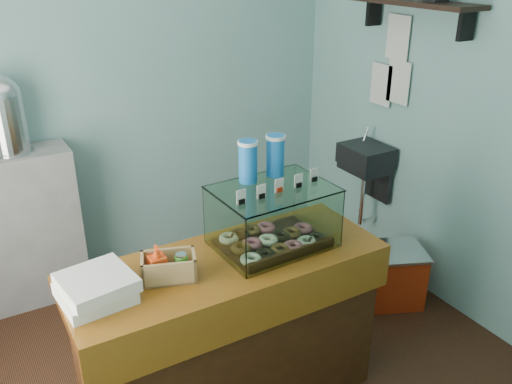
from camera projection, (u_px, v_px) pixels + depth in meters
ground at (211, 370)px, 3.24m from camera, size 3.50×3.50×0.00m
room_shell at (203, 88)px, 2.56m from camera, size 3.54×3.04×2.82m
counter at (230, 332)px, 2.85m from camera, size 1.60×0.60×0.90m
back_shelf at (3, 234)px, 3.65m from camera, size 1.00×0.32×1.10m
display_case at (270, 214)px, 2.77m from camera, size 0.60×0.45×0.54m
condiment_crate at (167, 267)px, 2.50m from camera, size 0.29×0.22×0.18m
pastry_boxes at (96, 288)px, 2.36m from camera, size 0.34×0.33×0.12m
coffee_urn at (4, 113)px, 3.39m from camera, size 0.27×0.27×0.50m
red_cooler at (388, 275)px, 3.81m from camera, size 0.57×0.51×0.41m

